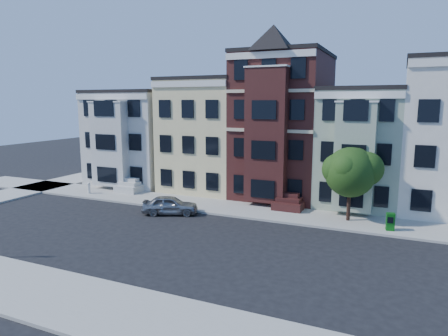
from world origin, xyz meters
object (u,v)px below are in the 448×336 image
at_px(newspaper_box, 390,222).
at_px(fire_hydrant, 89,189).
at_px(street_tree, 350,176).
at_px(parked_car, 170,205).

distance_m(newspaper_box, fire_hydrant, 24.77).
bearing_deg(street_tree, parked_car, -165.12).
bearing_deg(street_tree, newspaper_box, -23.17).
relative_size(parked_car, fire_hydrant, 5.23).
distance_m(street_tree, newspaper_box, 3.90).
bearing_deg(parked_car, street_tree, -97.88).
height_order(parked_car, fire_hydrant, parked_car).
bearing_deg(street_tree, fire_hydrant, -177.63).
relative_size(street_tree, newspaper_box, 5.64).
height_order(newspaper_box, fire_hydrant, newspaper_box).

